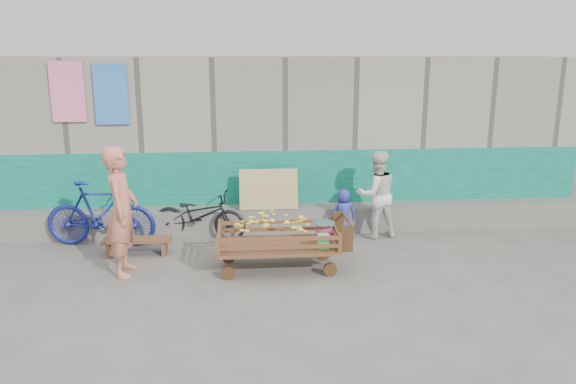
{
  "coord_description": "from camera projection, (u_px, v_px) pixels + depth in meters",
  "views": [
    {
      "loc": [
        -0.18,
        -7.11,
        3.08
      ],
      "look_at": [
        0.54,
        1.2,
        1.0
      ],
      "focal_mm": 35.0,
      "sensor_mm": 36.0,
      "label": 1
    }
  ],
  "objects": [
    {
      "name": "building_wall",
      "position": [
        248.0,
        136.0,
        11.19
      ],
      "size": [
        12.0,
        3.5,
        3.0
      ],
      "color": "gray",
      "rests_on": "ground"
    },
    {
      "name": "vendor_man",
      "position": [
        122.0,
        212.0,
        7.83
      ],
      "size": [
        0.44,
        0.67,
        1.84
      ],
      "primitive_type": "imported",
      "rotation": [
        0.0,
        0.0,
        1.57
      ],
      "color": "#C97157",
      "rests_on": "ground"
    },
    {
      "name": "bicycle_dark",
      "position": [
        200.0,
        215.0,
        9.44
      ],
      "size": [
        1.68,
        0.95,
        0.83
      ],
      "primitive_type": "imported",
      "rotation": [
        0.0,
        0.0,
        1.31
      ],
      "color": "black",
      "rests_on": "ground"
    },
    {
      "name": "woman",
      "position": [
        376.0,
        194.0,
        9.49
      ],
      "size": [
        0.82,
        0.7,
        1.49
      ],
      "primitive_type": "imported",
      "rotation": [
        0.0,
        0.0,
        3.34
      ],
      "color": "white",
      "rests_on": "ground"
    },
    {
      "name": "banana_cart",
      "position": [
        275.0,
        234.0,
        8.07
      ],
      "size": [
        1.9,
        0.87,
        0.81
      ],
      "color": "brown",
      "rests_on": "ground"
    },
    {
      "name": "ground",
      "position": [
        256.0,
        285.0,
        7.63
      ],
      "size": [
        80.0,
        80.0,
        0.0
      ],
      "primitive_type": "plane",
      "color": "#57544F",
      "rests_on": "ground"
    },
    {
      "name": "bicycle_blue",
      "position": [
        100.0,
        214.0,
        9.09
      ],
      "size": [
        1.84,
        0.73,
        1.08
      ],
      "primitive_type": "imported",
      "rotation": [
        0.0,
        0.0,
        1.44
      ],
      "color": "navy",
      "rests_on": "ground"
    },
    {
      "name": "bench",
      "position": [
        137.0,
        243.0,
        8.75
      ],
      "size": [
        1.04,
        0.31,
        0.26
      ],
      "color": "brown",
      "rests_on": "ground"
    },
    {
      "name": "child",
      "position": [
        343.0,
        213.0,
        9.52
      ],
      "size": [
        0.44,
        0.31,
        0.85
      ],
      "primitive_type": "imported",
      "rotation": [
        0.0,
        0.0,
        3.25
      ],
      "color": "#2E36A0",
      "rests_on": "ground"
    }
  ]
}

